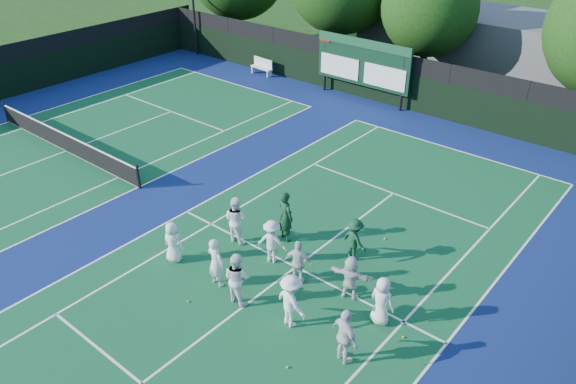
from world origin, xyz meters
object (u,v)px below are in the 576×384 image
Objects in this scene: scoreboard at (363,63)px; coach_left at (286,216)px; tennis_net at (65,142)px; bench at (262,66)px.

coach_left is at bearing -67.22° from scoreboard.
coach_left is (5.68, -13.53, -1.22)m from scoreboard.
scoreboard is 16.26m from tennis_net.
scoreboard is at bearing -51.68° from coach_left.
tennis_net is (-6.99, -14.59, -1.70)m from scoreboard.
tennis_net is at bearing 20.33° from coach_left.
tennis_net is at bearing -115.60° from scoreboard.
scoreboard is at bearing 1.62° from bench.
tennis_net is 12.72m from coach_left.
scoreboard is 3.52× the size of bench.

